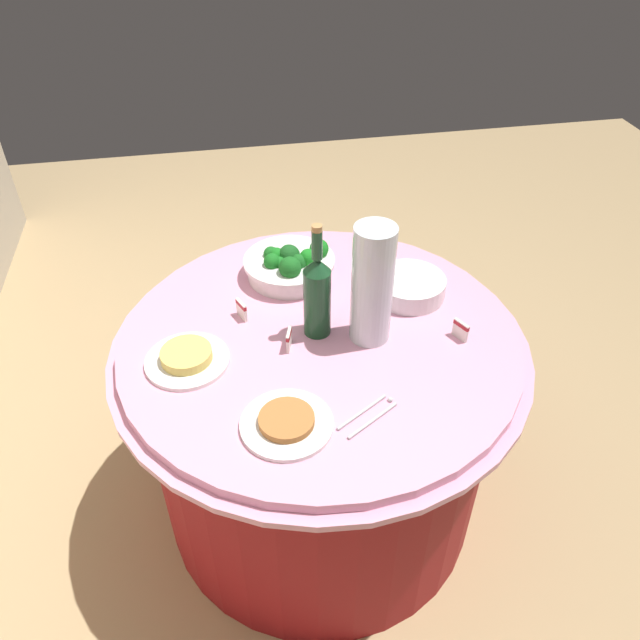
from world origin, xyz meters
TOP-DOWN VIEW (x-y plane):
  - ground_plane at (0.00, 0.00)m, footprint 6.00×6.00m
  - buffet_table at (0.00, 0.00)m, footprint 1.16×1.16m
  - broccoli_bowl at (0.29, 0.04)m, footprint 0.28×0.28m
  - plate_stack at (0.13, -0.29)m, footprint 0.21×0.21m
  - wine_bottle at (0.01, 0.01)m, footprint 0.07×0.07m
  - decorative_fruit_vase at (-0.03, -0.13)m, footprint 0.11×0.11m
  - serving_tongs at (-0.32, -0.06)m, footprint 0.12×0.16m
  - food_plate_noodles at (-0.05, 0.36)m, footprint 0.22×0.22m
  - food_plate_peanuts at (-0.31, 0.14)m, footprint 0.22×0.22m
  - label_placard_front at (-0.09, -0.37)m, footprint 0.05×0.03m
  - label_placard_mid at (-0.04, 0.09)m, footprint 0.05×0.02m
  - label_placard_rear at (0.11, 0.20)m, footprint 0.05×0.03m

SIDE VIEW (x-z plane):
  - ground_plane at x=0.00m, z-range 0.00..0.00m
  - buffet_table at x=0.00m, z-range 0.01..0.75m
  - serving_tongs at x=-0.32m, z-range 0.74..0.75m
  - food_plate_peanuts at x=-0.31m, z-range 0.74..0.77m
  - food_plate_noodles at x=-0.05m, z-range 0.74..0.77m
  - plate_stack at x=0.13m, z-range 0.74..0.80m
  - label_placard_front at x=-0.09m, z-range 0.74..0.80m
  - label_placard_mid at x=-0.04m, z-range 0.74..0.80m
  - label_placard_rear at x=0.11m, z-range 0.74..0.80m
  - broccoli_bowl at x=0.29m, z-range 0.73..0.84m
  - wine_bottle at x=0.01m, z-range 0.70..1.04m
  - decorative_fruit_vase at x=-0.03m, z-range 0.72..1.06m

